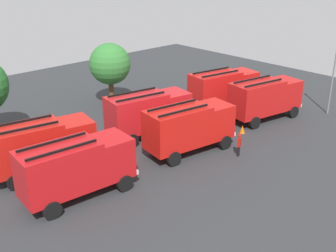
% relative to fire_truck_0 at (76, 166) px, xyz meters
% --- Properties ---
extents(ground_plane, '(56.50, 56.50, 0.00)m').
position_rel_fire_truck_0_xyz_m(ground_plane, '(9.66, 2.16, -2.15)').
color(ground_plane, '#2D3033').
extents(fire_truck_0, '(7.38, 3.25, 3.88)m').
position_rel_fire_truck_0_xyz_m(fire_truck_0, '(0.00, 0.00, 0.00)').
color(fire_truck_0, red).
rests_on(fire_truck_0, ground).
extents(fire_truck_1, '(7.48, 3.58, 3.88)m').
position_rel_fire_truck_0_xyz_m(fire_truck_1, '(9.59, -0.22, 0.00)').
color(fire_truck_1, red).
rests_on(fire_truck_1, ground).
extents(fire_truck_2, '(7.51, 3.76, 3.88)m').
position_rel_fire_truck_0_xyz_m(fire_truck_2, '(19.49, -0.13, 0.00)').
color(fire_truck_2, red).
rests_on(fire_truck_2, ground).
extents(fire_truck_3, '(7.51, 3.75, 3.88)m').
position_rel_fire_truck_0_xyz_m(fire_truck_3, '(-0.09, 4.30, 0.00)').
color(fire_truck_3, red).
rests_on(fire_truck_3, ground).
extents(fire_truck_4, '(7.51, 3.71, 3.88)m').
position_rel_fire_truck_0_xyz_m(fire_truck_4, '(9.36, 4.21, 0.00)').
color(fire_truck_4, red).
rests_on(fire_truck_4, ground).
extents(fire_truck_5, '(7.51, 3.74, 3.88)m').
position_rel_fire_truck_0_xyz_m(fire_truck_5, '(19.06, 4.35, 0.00)').
color(fire_truck_5, red).
rests_on(fire_truck_5, ground).
extents(firefighter_0, '(0.26, 0.43, 1.62)m').
position_rel_fire_truck_0_xyz_m(firefighter_0, '(24.29, 2.31, -1.26)').
color(firefighter_0, black).
rests_on(firefighter_0, ground).
extents(firefighter_1, '(0.48, 0.42, 1.71)m').
position_rel_fire_truck_0_xyz_m(firefighter_1, '(21.29, 6.45, -1.20)').
color(firefighter_1, black).
rests_on(firefighter_1, ground).
extents(firefighter_2, '(0.44, 0.48, 1.81)m').
position_rel_fire_truck_0_xyz_m(firefighter_2, '(9.03, 7.72, -1.13)').
color(firefighter_2, black).
rests_on(firefighter_2, ground).
extents(firefighter_3, '(0.48, 0.40, 1.67)m').
position_rel_fire_truck_0_xyz_m(firefighter_3, '(11.86, -3.26, -1.22)').
color(firefighter_3, black).
rests_on(firefighter_3, ground).
extents(tree_1, '(4.02, 4.02, 6.23)m').
position_rel_fire_truck_0_xyz_m(tree_1, '(11.63, 12.53, 2.04)').
color(tree_1, brown).
rests_on(tree_1, ground).
extents(traffic_cone_0, '(0.47, 0.47, 0.67)m').
position_rel_fire_truck_0_xyz_m(traffic_cone_0, '(15.52, -0.80, -1.82)').
color(traffic_cone_0, '#F2600C').
rests_on(traffic_cone_0, ground).
extents(lamppost, '(0.36, 0.36, 7.25)m').
position_rel_fire_truck_0_xyz_m(lamppost, '(25.24, -3.45, 2.05)').
color(lamppost, slate).
rests_on(lamppost, ground).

